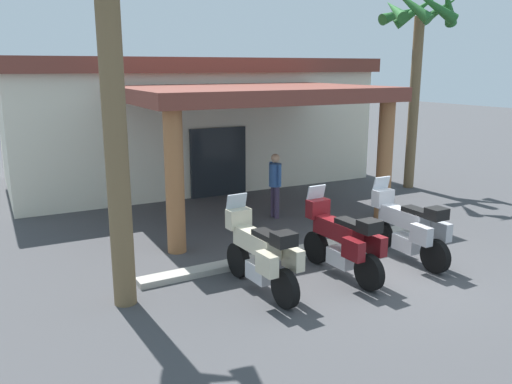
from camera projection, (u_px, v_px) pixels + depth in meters
ground_plane at (378, 270)px, 10.27m from camera, size 80.00×80.00×0.00m
motel_building at (186, 119)px, 18.13m from camera, size 12.24×11.11×4.15m
motorcycle_cream at (261, 254)px, 9.16m from camera, size 0.71×2.21×1.61m
motorcycle_maroon at (343, 241)px, 9.84m from camera, size 0.71×2.21×1.61m
motorcycle_silver at (408, 228)px, 10.65m from camera, size 0.71×2.21×1.61m
pedestrian at (275, 181)px, 13.68m from camera, size 0.32×0.53×1.70m
palm_tree_roadside at (109, 32)px, 7.84m from camera, size 1.90×1.99×6.25m
palm_tree_near_portico at (418, 35)px, 16.26m from camera, size 2.47×2.48×6.34m
curb_strip at (299, 251)px, 11.19m from camera, size 7.05×0.36×0.12m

